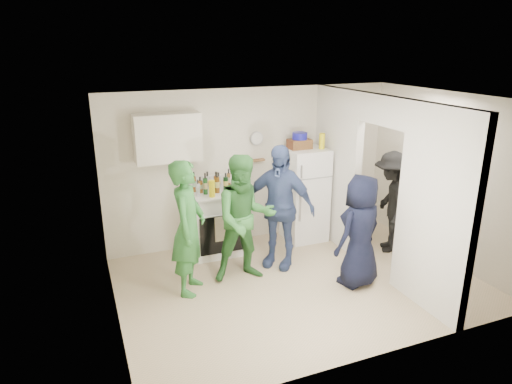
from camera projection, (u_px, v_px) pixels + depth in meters
floor at (299, 282)px, 6.30m from camera, size 4.80×4.80×0.00m
wall_back at (253, 166)px, 7.41m from camera, size 4.80×0.00×4.80m
wall_front at (382, 249)px, 4.41m from camera, size 4.80×0.00×4.80m
wall_left at (109, 222)px, 5.06m from camera, size 0.00×3.40×3.40m
wall_right at (445, 177)px, 6.76m from camera, size 0.00×3.40×3.40m
ceiling at (304, 99)px, 5.52m from camera, size 4.80×4.80×0.00m
partition_pier_back at (336, 167)px, 7.31m from camera, size 0.12×1.20×2.50m
partition_pier_front at (435, 212)px, 5.37m from camera, size 0.12×1.20×2.50m
partition_header at (385, 110)px, 6.01m from camera, size 0.12×1.00×0.40m
stove at (216, 222)px, 7.09m from camera, size 0.84×0.70×1.00m
upper_cabinet at (167, 138)px, 6.57m from camera, size 0.95×0.34×0.70m
fridge at (305, 194)px, 7.52m from camera, size 0.64×0.62×1.54m
wicker_basket at (300, 144)px, 7.26m from camera, size 0.35×0.25×0.15m
blue_bowl at (300, 136)px, 7.22m from camera, size 0.24×0.24×0.11m
yellow_cup_stack_top at (322, 141)px, 7.23m from camera, size 0.09×0.09×0.25m
wall_clock at (256, 138)px, 7.27m from camera, size 0.22×0.02×0.22m
spice_shelf at (254, 160)px, 7.34m from camera, size 0.35×0.08×0.03m
nook_window at (438, 148)px, 6.81m from camera, size 0.03×0.70×0.80m
nook_window_frame at (437, 148)px, 6.80m from camera, size 0.04×0.76×0.86m
nook_valance at (439, 125)px, 6.68m from camera, size 0.04×0.82×0.18m
yellow_cup_stack_stove at (212, 189)px, 6.66m from camera, size 0.09×0.09×0.25m
red_cup at (234, 190)px, 6.82m from camera, size 0.09×0.09×0.12m
person_green_left at (188, 228)px, 5.83m from camera, size 0.68×0.78×1.79m
person_green_center at (245, 219)px, 6.15m from camera, size 0.93×0.76×1.77m
person_denim at (279, 207)px, 6.54m from camera, size 1.06×1.07×1.82m
person_navy at (360, 231)px, 6.04m from camera, size 0.87×0.70×1.55m
person_nook at (391, 202)px, 7.08m from camera, size 1.00×1.19×1.59m
bottle_a at (194, 182)px, 6.88m from camera, size 0.06×0.06×0.31m
bottle_b at (205, 184)px, 6.77m from camera, size 0.07×0.07×0.33m
bottle_c at (207, 181)px, 6.99m from camera, size 0.07×0.07×0.28m
bottle_d at (217, 182)px, 6.83m from camera, size 0.08×0.08×0.32m
bottle_e at (219, 180)px, 7.09m from camera, size 0.06×0.06×0.25m
bottle_f at (226, 181)px, 6.97m from camera, size 0.07×0.07×0.27m
bottle_g at (229, 178)px, 7.11m from camera, size 0.06×0.06×0.30m
bottle_h at (198, 188)px, 6.69m from camera, size 0.06×0.06×0.25m
bottle_i at (216, 181)px, 6.98m from camera, size 0.07×0.07×0.29m
bottle_j at (236, 184)px, 6.92m from camera, size 0.08×0.08×0.24m
bottle_k at (200, 185)px, 6.84m from camera, size 0.08×0.08×0.25m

